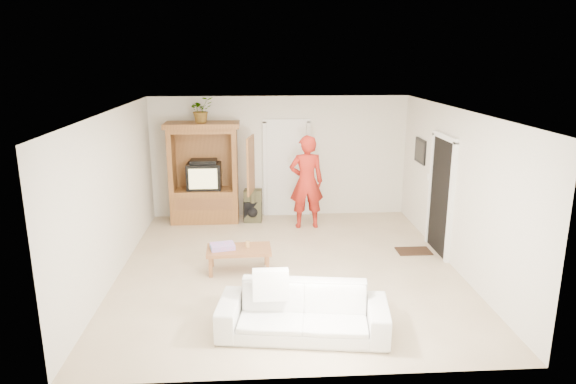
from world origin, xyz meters
name	(u,v)px	position (x,y,z in m)	size (l,w,h in m)	color
floor	(288,268)	(0.00, 0.00, 0.00)	(6.00, 6.00, 0.00)	tan
ceiling	(288,111)	(0.00, 0.00, 2.60)	(6.00, 6.00, 0.00)	white
wall_back	(280,157)	(0.00, 3.00, 1.30)	(5.50, 5.50, 0.00)	silver
wall_front	(307,267)	(0.00, -3.00, 1.30)	(5.50, 5.50, 0.00)	silver
wall_left	(113,195)	(-2.75, 0.00, 1.30)	(6.00, 6.00, 0.00)	silver
wall_right	(457,190)	(2.75, 0.00, 1.30)	(6.00, 6.00, 0.00)	silver
armoire	(205,179)	(-1.58, 2.66, 0.91)	(1.82, 1.14, 2.10)	brown
door_back	(287,170)	(0.15, 2.97, 1.02)	(0.85, 0.05, 2.04)	white
doorway_right	(441,197)	(2.73, 0.60, 1.02)	(0.05, 0.90, 2.04)	black
framed_picture	(420,151)	(2.73, 1.90, 1.60)	(0.03, 0.60, 0.48)	black
doormat	(414,251)	(2.30, 0.60, 0.01)	(0.60, 0.40, 0.02)	#382316
plant	(201,110)	(-1.60, 2.63, 2.36)	(0.47, 0.40, 0.52)	#4C7238
man	(306,182)	(0.50, 2.11, 0.95)	(0.69, 0.46, 1.90)	#A82116
sofa	(303,311)	(0.05, -2.08, 0.31)	(2.12, 0.83, 0.62)	silver
coffee_table	(239,251)	(-0.81, -0.04, 0.34)	(1.06, 0.60, 0.39)	brown
towel	(222,246)	(-1.08, -0.04, 0.43)	(0.38, 0.28, 0.08)	#FF54A4
candle	(248,244)	(-0.67, 0.00, 0.44)	(0.08, 0.08, 0.10)	tan
backpack_black	(253,211)	(-0.60, 2.52, 0.23)	(0.38, 0.22, 0.47)	black
backpack_olive	(253,206)	(-0.59, 2.53, 0.35)	(0.37, 0.27, 0.70)	#47442B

